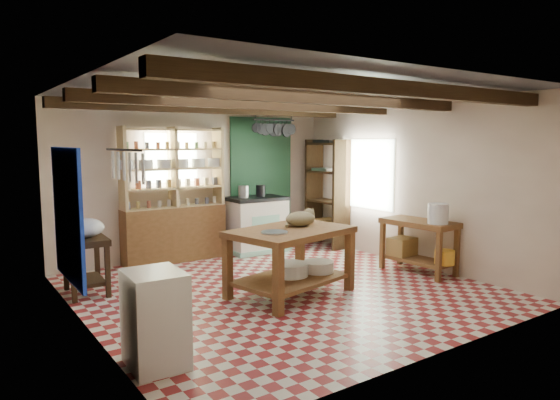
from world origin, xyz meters
TOP-DOWN VIEW (x-y plane):
  - floor at (0.00, 0.00)m, footprint 5.00×5.00m
  - ceiling at (0.00, 0.00)m, footprint 5.00×5.00m
  - wall_back at (0.00, 2.50)m, footprint 5.00×0.04m
  - wall_front at (0.00, -2.50)m, footprint 5.00×0.04m
  - wall_left at (-2.50, 0.00)m, footprint 0.04×5.00m
  - wall_right at (2.50, 0.00)m, footprint 0.04×5.00m
  - ceiling_beams at (0.00, 0.00)m, footprint 5.00×3.80m
  - blue_wall_patch at (-2.47, 0.90)m, footprint 0.04×1.40m
  - green_wall_patch at (1.25, 2.47)m, footprint 1.30×0.04m
  - window_back at (-0.50, 2.48)m, footprint 0.90×0.02m
  - window_right at (2.48, 1.00)m, footprint 0.02×1.30m
  - utensil_rail at (-2.44, -1.20)m, footprint 0.06×0.90m
  - pot_rack at (1.25, 2.05)m, footprint 0.86×0.12m
  - shelving_unit at (-0.55, 2.31)m, footprint 1.70×0.34m
  - tall_rack at (2.28, 1.80)m, footprint 0.40×0.86m
  - work_table at (-0.04, -0.25)m, footprint 1.70×1.31m
  - stove at (0.93, 2.15)m, footprint 1.02×0.70m
  - prep_table at (-2.20, 1.29)m, footprint 0.54×0.76m
  - white_cabinet at (-2.22, -1.23)m, footprint 0.50×0.59m
  - right_counter at (2.18, -0.45)m, footprint 0.63×1.15m
  - cat at (0.19, -0.14)m, footprint 0.51×0.46m
  - steel_tray at (-0.37, -0.37)m, footprint 0.38×0.38m
  - basin_large at (-0.00, -0.19)m, footprint 0.56×0.56m
  - basin_small at (0.42, -0.25)m, footprint 0.49×0.49m
  - kettle_left at (0.68, 2.15)m, footprint 0.18×0.18m
  - kettle_right at (1.03, 2.15)m, footprint 0.17×0.17m
  - enamel_bowl at (-2.20, 1.29)m, footprint 0.52×0.52m
  - white_bucket at (2.16, -0.81)m, footprint 0.31×0.31m
  - wicker_basket at (2.16, -0.15)m, footprint 0.41×0.34m
  - yellow_tub at (2.21, -0.90)m, footprint 0.30×0.30m

SIDE VIEW (x-z plane):
  - floor at x=0.00m, z-range -0.02..0.00m
  - basin_small at x=0.42m, z-range 0.23..0.37m
  - basin_large at x=0.00m, z-range 0.23..0.39m
  - yellow_tub at x=2.21m, z-range 0.21..0.42m
  - wicker_basket at x=2.16m, z-range 0.21..0.48m
  - prep_table at x=-2.20m, z-range 0.00..0.74m
  - right_counter at x=2.18m, z-range 0.00..0.80m
  - white_cabinet at x=-2.22m, z-range 0.00..0.85m
  - work_table at x=-0.04m, z-range 0.00..0.86m
  - stove at x=0.93m, z-range 0.00..0.99m
  - enamel_bowl at x=-2.20m, z-range 0.74..0.99m
  - steel_tray at x=-0.37m, z-range 0.86..0.88m
  - white_bucket at x=2.16m, z-range 0.80..1.08m
  - cat at x=0.19m, z-range 0.86..1.05m
  - tall_rack at x=2.28m, z-range 0.00..2.00m
  - kettle_right at x=1.03m, z-range 0.99..1.19m
  - kettle_left at x=0.68m, z-range 0.99..1.20m
  - blue_wall_patch at x=-2.47m, z-range 0.30..1.90m
  - shelving_unit at x=-0.55m, z-range 0.00..2.20m
  - green_wall_patch at x=1.25m, z-range 0.10..2.40m
  - wall_back at x=0.00m, z-range 0.00..2.60m
  - wall_front at x=0.00m, z-range 0.00..2.60m
  - wall_left at x=-2.50m, z-range 0.00..2.60m
  - wall_right at x=2.50m, z-range 0.00..2.60m
  - window_right at x=2.48m, z-range 0.80..2.00m
  - window_back at x=-0.50m, z-range 1.30..2.10m
  - utensil_rail at x=-2.44m, z-range 1.64..1.92m
  - pot_rack at x=1.25m, z-range 2.00..2.36m
  - ceiling_beams at x=0.00m, z-range 2.40..2.56m
  - ceiling at x=0.00m, z-range 2.59..2.61m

